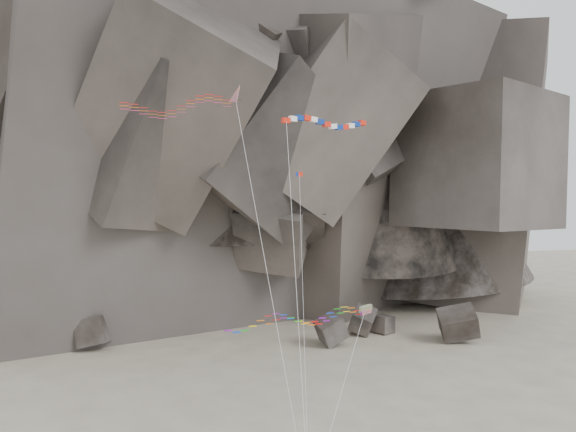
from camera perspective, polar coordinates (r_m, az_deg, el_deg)
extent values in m
cube|color=#47423F|center=(82.73, 4.39, -11.96)|extent=(5.18, 4.43, 5.03)
cube|color=#47423F|center=(87.96, -26.16, -11.65)|extent=(5.42, 5.20, 3.34)
cube|color=#47423F|center=(88.03, 16.86, -11.11)|extent=(6.76, 6.48, 5.87)
cube|color=#47423F|center=(90.89, 9.67, -10.81)|extent=(3.67, 3.70, 2.83)
cube|color=#47423F|center=(85.76, -19.16, -11.40)|extent=(5.19, 5.16, 5.21)
cube|color=#47423F|center=(89.29, 7.61, -10.99)|extent=(5.34, 5.97, 4.86)
cylinder|color=silver|center=(42.82, -2.00, -6.51)|extent=(4.07, 11.04, 29.11)
cube|color=red|center=(47.46, -0.21, 9.68)|extent=(0.77, 0.65, 0.43)
cube|color=white|center=(47.82, 0.50, 9.85)|extent=(0.80, 0.66, 0.48)
cube|color=navy|center=(48.13, 1.20, 9.94)|extent=(0.81, 0.67, 0.51)
cube|color=red|center=(48.42, 1.90, 9.92)|extent=(0.81, 0.67, 0.52)
cube|color=white|center=(48.71, 2.59, 9.77)|extent=(0.80, 0.66, 0.49)
cube|color=navy|center=(49.00, 3.27, 9.53)|extent=(0.77, 0.65, 0.45)
cube|color=red|center=(49.34, 3.93, 9.27)|extent=(0.79, 0.66, 0.47)
cube|color=white|center=(49.74, 4.57, 9.06)|extent=(0.81, 0.66, 0.51)
cube|color=navy|center=(50.19, 5.18, 8.96)|extent=(0.82, 0.67, 0.52)
cube|color=red|center=(50.68, 5.78, 8.98)|extent=(0.81, 0.66, 0.50)
cube|color=white|center=(51.19, 6.36, 9.10)|extent=(0.78, 0.65, 0.46)
cube|color=navy|center=(51.71, 6.94, 9.25)|extent=(0.78, 0.65, 0.46)
cube|color=red|center=(52.19, 7.51, 9.36)|extent=(0.81, 0.66, 0.50)
cylinder|color=silver|center=(42.87, 0.88, -7.85)|extent=(0.17, 10.07, 27.12)
cube|color=#BFDD0C|center=(51.13, 7.89, -9.29)|extent=(1.30, 0.87, 0.73)
cube|color=#0CB219|center=(51.03, 7.95, -9.64)|extent=(1.09, 0.67, 0.50)
cylinder|color=silver|center=(46.49, 5.42, -17.48)|extent=(7.55, 11.23, 10.74)
cube|color=red|center=(48.10, 1.16, 4.27)|extent=(0.58, 0.12, 0.37)
cube|color=navy|center=(48.07, 0.94, 4.27)|extent=(0.21, 0.08, 0.38)
cylinder|color=silver|center=(43.90, 1.60, -10.57)|extent=(1.44, 10.94, 22.65)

